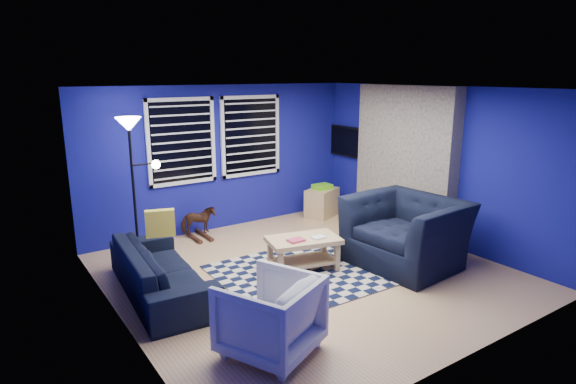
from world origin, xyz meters
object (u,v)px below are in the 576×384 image
(rocking_horse, at_px, (198,221))
(floor_lamp, at_px, (132,144))
(armchair_big, at_px, (406,232))
(sofa, at_px, (161,270))
(cabinet, at_px, (322,202))
(coffee_table, at_px, (303,247))
(tv, at_px, (349,142))
(armchair_bent, at_px, (270,316))

(rocking_horse, distance_m, floor_lamp, 1.84)
(armchair_big, bearing_deg, rocking_horse, -148.64)
(sofa, distance_m, cabinet, 4.04)
(coffee_table, bearing_deg, cabinet, 46.33)
(cabinet, bearing_deg, sofa, 179.24)
(tv, distance_m, sofa, 4.71)
(rocking_horse, bearing_deg, floor_lamp, 124.13)
(rocking_horse, xyz_separation_m, coffee_table, (0.66, -2.07, 0.04))
(sofa, distance_m, rocking_horse, 2.10)
(armchair_big, bearing_deg, cabinet, 164.10)
(armchair_bent, relative_size, coffee_table, 0.79)
(armchair_bent, height_order, floor_lamp, floor_lamp)
(sofa, height_order, coffee_table, sofa)
(sofa, distance_m, armchair_big, 3.40)
(tv, xyz_separation_m, armchair_bent, (-3.90, -3.35, -1.01))
(sofa, xyz_separation_m, armchair_big, (3.24, -1.03, 0.17))
(armchair_big, xyz_separation_m, rocking_horse, (-2.00, 2.72, -0.18))
(rocking_horse, distance_m, cabinet, 2.50)
(armchair_bent, xyz_separation_m, coffee_table, (1.47, 1.48, -0.05))
(cabinet, bearing_deg, tv, -27.34)
(armchair_bent, distance_m, coffee_table, 2.09)
(rocking_horse, relative_size, coffee_table, 0.51)
(rocking_horse, distance_m, coffee_table, 2.17)
(tv, relative_size, cabinet, 1.31)
(armchair_big, height_order, armchair_bent, armchair_big)
(coffee_table, xyz_separation_m, floor_lamp, (-1.77, 1.68, 1.38))
(sofa, height_order, armchair_big, armchair_big)
(tv, xyz_separation_m, floor_lamp, (-4.20, -0.19, 0.32))
(armchair_bent, bearing_deg, coffee_table, -159.47)
(cabinet, bearing_deg, armchair_bent, -157.39)
(tv, height_order, rocking_horse, tv)
(rocking_horse, bearing_deg, sofa, 158.46)
(rocking_horse, bearing_deg, cabinet, -78.67)
(sofa, bearing_deg, armchair_big, -103.20)
(rocking_horse, bearing_deg, tv, -78.81)
(armchair_bent, height_order, rocking_horse, armchair_bent)
(tv, xyz_separation_m, coffee_table, (-2.43, -1.88, -1.06))
(cabinet, bearing_deg, floor_lamp, 160.64)
(armchair_big, relative_size, armchair_bent, 1.72)
(sofa, height_order, cabinet, cabinet)
(tv, bearing_deg, sofa, -160.94)
(tv, relative_size, sofa, 0.47)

